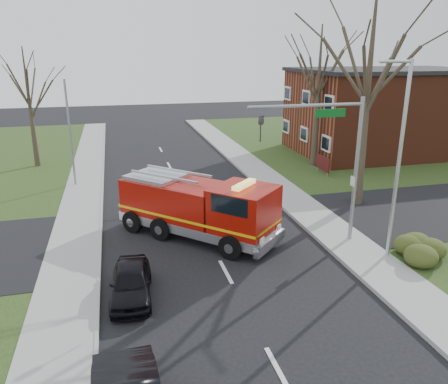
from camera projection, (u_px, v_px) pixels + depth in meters
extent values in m
plane|color=black|center=(226.00, 272.00, 17.99)|extent=(120.00, 120.00, 0.00)
cube|color=gray|center=(360.00, 254.00, 19.42)|extent=(2.40, 80.00, 0.15)
cube|color=gray|center=(67.00, 290.00, 16.52)|extent=(2.40, 80.00, 0.15)
cube|color=maroon|center=(385.00, 113.00, 37.94)|extent=(15.00, 10.00, 7.00)
cube|color=black|center=(390.00, 70.00, 36.83)|extent=(15.40, 10.40, 0.30)
cube|color=silver|center=(304.00, 134.00, 36.64)|extent=(0.12, 1.40, 1.20)
cube|color=#491112|center=(323.00, 163.00, 31.69)|extent=(0.12, 2.00, 1.00)
cylinder|color=gray|center=(327.00, 172.00, 31.09)|extent=(0.08, 0.08, 0.90)
cylinder|color=gray|center=(317.00, 166.00, 32.57)|extent=(0.08, 0.08, 0.90)
ellipsoid|color=#2F3A15|center=(431.00, 246.00, 18.99)|extent=(2.80, 2.00, 0.90)
cone|color=#382D21|center=(366.00, 102.00, 23.88)|extent=(0.64, 0.64, 12.00)
cone|color=#382D21|center=(318.00, 99.00, 32.76)|extent=(0.56, 0.56, 10.50)
cone|color=#382D21|center=(30.00, 109.00, 32.69)|extent=(0.44, 0.44, 9.00)
cylinder|color=gray|center=(356.00, 173.00, 19.84)|extent=(0.18, 0.18, 6.80)
cylinder|color=gray|center=(307.00, 106.00, 18.27)|extent=(5.20, 0.14, 0.14)
cube|color=#0C591E|center=(330.00, 113.00, 18.64)|extent=(1.40, 0.06, 0.35)
imported|color=black|center=(262.00, 116.00, 17.91)|extent=(0.22, 0.18, 1.10)
cylinder|color=#B7BABF|center=(398.00, 165.00, 17.91)|extent=(0.16, 0.16, 8.40)
cylinder|color=#B7BABF|center=(396.00, 62.00, 16.48)|extent=(1.40, 0.12, 0.12)
cylinder|color=gray|center=(70.00, 135.00, 28.22)|extent=(0.14, 0.14, 7.00)
cube|color=#990F07|center=(177.00, 202.00, 21.64)|extent=(5.49, 5.54, 2.10)
cube|color=#990F07|center=(244.00, 213.00, 19.71)|extent=(3.68, 3.68, 2.40)
cube|color=#B7BABF|center=(197.00, 222.00, 21.31)|extent=(7.32, 7.41, 0.45)
cube|color=#E5B20C|center=(197.00, 212.00, 21.14)|extent=(7.33, 7.42, 0.12)
cube|color=black|center=(266.00, 202.00, 18.93)|extent=(1.72, 1.68, 0.85)
cube|color=#E5D866|center=(244.00, 185.00, 19.29)|extent=(1.39, 1.37, 0.18)
cylinder|color=black|center=(231.00, 247.00, 18.96)|extent=(1.02, 1.03, 1.10)
cylinder|color=black|center=(258.00, 228.00, 21.07)|extent=(1.02, 1.03, 1.10)
cylinder|color=black|center=(133.00, 222.00, 21.79)|extent=(1.02, 1.03, 1.10)
cylinder|color=black|center=(166.00, 207.00, 23.90)|extent=(1.02, 1.03, 1.10)
imported|color=black|center=(131.00, 282.00, 15.98)|extent=(1.76, 3.74, 1.24)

